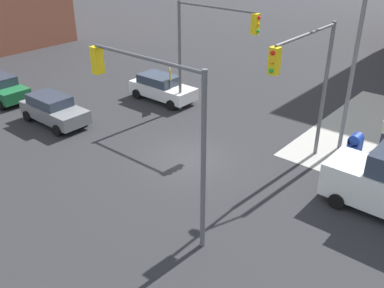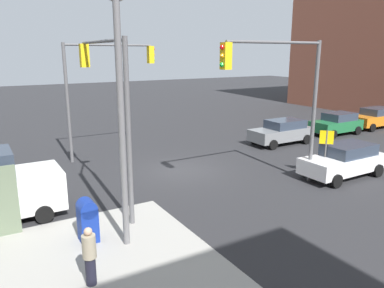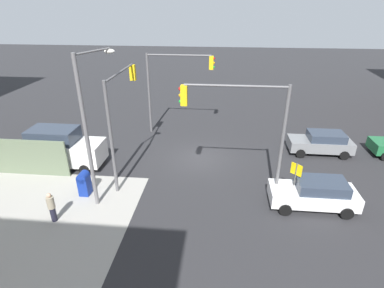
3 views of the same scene
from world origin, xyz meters
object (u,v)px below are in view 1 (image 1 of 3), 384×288
mailbox_blue (355,146)px  sedan_gray (53,109)px  street_lamp_corner (349,60)px  traffic_signal_se_corner (157,112)px  traffic_signal_ne_corner (308,74)px  sedan_white (162,88)px  coupe_green (1,88)px  traffic_signal_nw_corner (207,40)px

mailbox_blue → sedan_gray: 16.30m
mailbox_blue → street_lamp_corner: bearing=158.1°
traffic_signal_se_corner → mailbox_blue: bearing=68.6°
traffic_signal_ne_corner → sedan_white: size_ratio=1.45×
traffic_signal_ne_corner → street_lamp_corner: (0.58, 2.98, 0.08)m
traffic_signal_ne_corner → traffic_signal_se_corner: bearing=-106.2°
traffic_signal_ne_corner → coupe_green: 19.65m
sedan_white → sedan_gray: 6.98m
traffic_signal_nw_corner → traffic_signal_ne_corner: 7.24m
traffic_signal_se_corner → mailbox_blue: 10.91m
coupe_green → street_lamp_corner: bearing=20.6°
traffic_signal_se_corner → street_lamp_corner: (2.60, 9.95, 0.08)m
traffic_signal_se_corner → sedan_white: traffic_signal_se_corner is taller
traffic_signal_ne_corner → street_lamp_corner: bearing=79.0°
street_lamp_corner → mailbox_blue: (1.12, -0.45, -3.94)m
traffic_signal_nw_corner → traffic_signal_ne_corner: bearing=-16.2°
traffic_signal_ne_corner → coupe_green: size_ratio=1.63×
mailbox_blue → sedan_gray: sedan_gray is taller
street_lamp_corner → coupe_green: bearing=-159.4°
traffic_signal_se_corner → street_lamp_corner: 10.29m
sedan_white → sedan_gray: (-2.21, -6.62, -0.00)m
traffic_signal_ne_corner → mailbox_blue: 4.91m
sedan_white → coupe_green: same height
mailbox_blue → sedan_white: bearing=-179.6°
traffic_signal_se_corner → sedan_white: 13.50m
traffic_signal_ne_corner → street_lamp_corner: street_lamp_corner is taller
traffic_signal_ne_corner → sedan_white: traffic_signal_ne_corner is taller
street_lamp_corner → coupe_green: (-19.37, -7.29, -3.86)m
traffic_signal_se_corner → street_lamp_corner: street_lamp_corner is taller
traffic_signal_nw_corner → street_lamp_corner: bearing=7.2°
street_lamp_corner → mailbox_blue: size_ratio=5.59×
street_lamp_corner → sedan_white: 12.17m
mailbox_blue → coupe_green: size_ratio=0.36×
coupe_green → mailbox_blue: bearing=18.4°
street_lamp_corner → traffic_signal_nw_corner: bearing=-172.8°
traffic_signal_nw_corner → sedan_gray: bearing=-135.0°
traffic_signal_nw_corner → coupe_green: (-11.83, -6.34, -3.78)m
coupe_green → sedan_white: bearing=40.7°
traffic_signal_se_corner → traffic_signal_ne_corner: size_ratio=1.00×
coupe_green → sedan_gray: (5.63, 0.12, 0.00)m
sedan_white → coupe_green: size_ratio=1.13×
coupe_green → sedan_gray: bearing=1.3°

